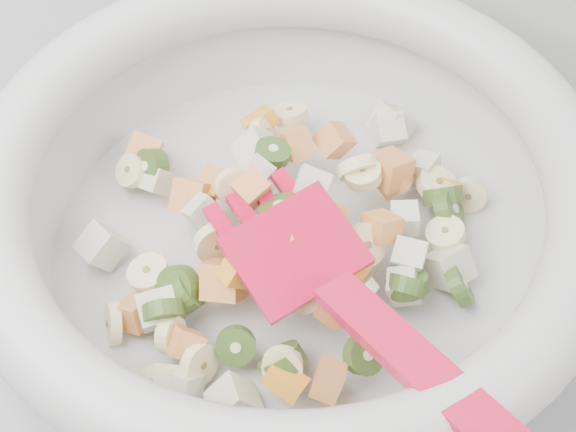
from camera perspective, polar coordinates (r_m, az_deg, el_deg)
The scene contains 1 object.
mixing_bowl at distance 0.54m, azimuth 0.04°, elevation 0.68°, with size 0.47×0.39×0.14m.
Camera 1 is at (0.13, 1.18, 1.38)m, focal length 55.00 mm.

